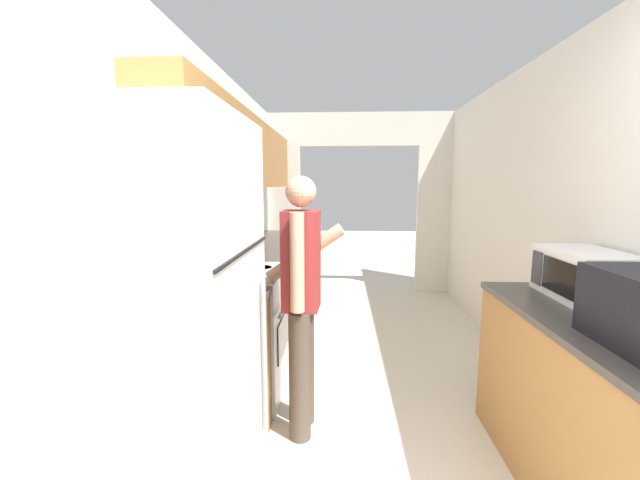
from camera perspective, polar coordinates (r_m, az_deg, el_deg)
wall_left at (r=3.10m, az=-15.68°, el=6.60°), size 0.38×7.14×2.50m
wall_right at (r=3.01m, az=33.91°, el=1.54°), size 0.06×7.14×2.50m
wall_far_with_doorway at (r=5.58m, az=5.61°, el=7.24°), size 2.95×0.06×2.50m
counter_left at (r=3.98m, az=-7.72°, el=-7.57°), size 0.62×3.44×0.90m
counter_right at (r=2.41m, az=35.28°, el=-19.87°), size 0.62×1.45×0.90m
refrigerator at (r=1.71m, az=-22.02°, el=-14.39°), size 0.71×0.76×1.77m
range_oven at (r=3.00m, az=-11.45°, el=-12.90°), size 0.66×0.76×1.04m
person at (r=2.37m, az=-2.70°, el=-8.68°), size 0.51×0.39×1.57m
microwave at (r=2.57m, az=34.16°, el=-4.23°), size 0.34×0.54×0.27m
knife at (r=3.43m, az=-9.85°, el=-2.30°), size 0.05×0.34×0.02m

